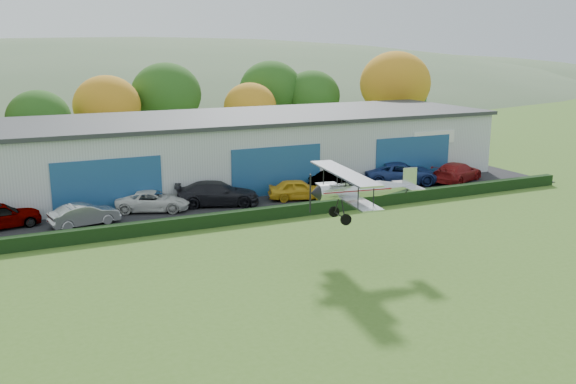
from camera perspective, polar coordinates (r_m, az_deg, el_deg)
name	(u,v)px	position (r m, az deg, el deg)	size (l,w,h in m)	color
ground	(387,328)	(25.21, 9.01, -12.20)	(300.00, 300.00, 0.00)	#40651F
apron	(257,200)	(44.16, -2.88, -0.77)	(48.00, 9.00, 0.05)	black
hedge	(285,211)	(39.79, -0.30, -1.79)	(46.00, 0.60, 0.80)	black
hangar	(247,147)	(50.71, -3.77, 4.10)	(40.60, 12.60, 5.30)	#B2B7BC
tree_belt	(158,100)	(61.17, -11.81, 8.22)	(75.70, 13.22, 10.12)	#3D2614
distant_hills	(43,146)	(160.77, -21.50, 3.92)	(430.00, 196.00, 56.00)	#4C6642
car_1	(84,215)	(39.77, -18.14, -1.98)	(1.44, 4.13, 1.36)	silver
car_2	(153,201)	(42.09, -12.24, -0.80)	(2.21, 4.80, 1.33)	silver
car_3	(217,193)	(42.82, -6.49, -0.13)	(2.30, 5.66, 1.64)	black
car_4	(298,189)	(44.12, 0.97, 0.23)	(1.71, 4.26, 1.45)	gold
car_5	(339,181)	(46.90, 4.70, 1.03)	(1.62, 4.64, 1.53)	gray
car_6	(402,173)	(49.96, 10.36, 1.70)	(2.77, 6.01, 1.67)	navy
car_7	(457,172)	(51.59, 15.22, 1.76)	(2.21, 5.43, 1.58)	maroon
biplane	(359,188)	(31.40, 6.56, 0.35)	(5.85, 6.71, 2.50)	silver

